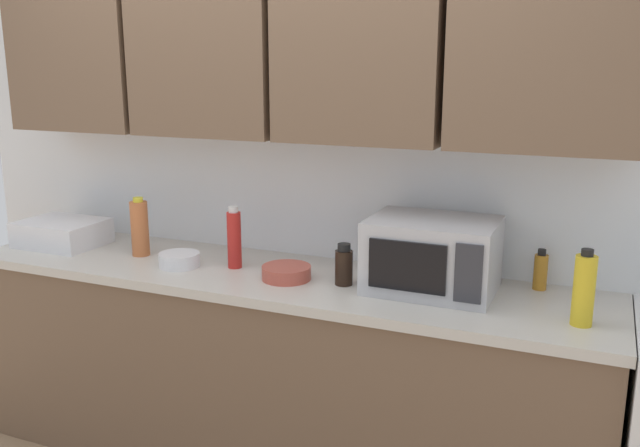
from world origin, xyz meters
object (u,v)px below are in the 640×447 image
at_px(bottle_spice_jar, 140,228).
at_px(bottle_soy_dark, 344,266).
at_px(bottle_amber_vinegar, 541,271).
at_px(bottle_yellow_mustard, 584,290).
at_px(bowl_mixing_large, 179,260).
at_px(bottle_red_sauce, 234,239).
at_px(microwave, 432,255).
at_px(dish_rack, 62,233).
at_px(bowl_ceramic_small, 286,273).

xyz_separation_m(bottle_spice_jar, bottle_soy_dark, (1.00, -0.03, -0.05)).
distance_m(bottle_soy_dark, bottle_amber_vinegar, 0.76).
bearing_deg(bottle_yellow_mustard, bowl_mixing_large, 178.88).
relative_size(bottle_red_sauce, bottle_soy_dark, 1.61).
height_order(bottle_spice_jar, bottle_amber_vinegar, bottle_spice_jar).
distance_m(microwave, bottle_spice_jar, 1.34).
height_order(bottle_yellow_mustard, bottle_amber_vinegar, bottle_yellow_mustard).
bearing_deg(bottle_amber_vinegar, bowl_mixing_large, -168.54).
bearing_deg(bottle_yellow_mustard, bottle_red_sauce, 175.39).
bearing_deg(dish_rack, bottle_red_sauce, 0.36).
bearing_deg(dish_rack, bowl_ceramic_small, -2.45).
bearing_deg(bowl_ceramic_small, bottle_red_sauce, 167.97).
bearing_deg(bottle_spice_jar, bottle_yellow_mustard, -3.35).
relative_size(microwave, bottle_soy_dark, 2.87).
bearing_deg(bowl_mixing_large, bottle_soy_dark, 3.91).
xyz_separation_m(microwave, dish_rack, (-1.80, -0.05, -0.08)).
height_order(bottle_soy_dark, bottle_amber_vinegar, bottle_soy_dark).
xyz_separation_m(bottle_red_sauce, bottle_amber_vinegar, (1.23, 0.22, -0.05)).
xyz_separation_m(bottle_red_sauce, bottle_soy_dark, (0.51, -0.03, -0.05)).
height_order(dish_rack, bowl_mixing_large, dish_rack).
xyz_separation_m(bottle_yellow_mustard, bottle_amber_vinegar, (-0.17, 0.33, -0.05)).
xyz_separation_m(bottle_red_sauce, bowl_mixing_large, (-0.23, -0.08, -0.10)).
bearing_deg(bottle_amber_vinegar, microwave, -155.74).
bearing_deg(bottle_spice_jar, bowl_ceramic_small, -4.20).
bearing_deg(bottle_soy_dark, bowl_ceramic_small, -173.28).
relative_size(dish_rack, bottle_yellow_mustard, 1.44).
relative_size(dish_rack, bowl_ceramic_small, 1.90).
bearing_deg(microwave, bowl_ceramic_small, -170.12).
relative_size(microwave, bottle_red_sauce, 1.79).
distance_m(bottle_amber_vinegar, bowl_mixing_large, 1.49).
xyz_separation_m(dish_rack, bottle_spice_jar, (0.46, 0.00, 0.07)).
distance_m(microwave, bottle_soy_dark, 0.35).
distance_m(dish_rack, bottle_red_sauce, 0.95).
bearing_deg(microwave, bowl_mixing_large, -173.51).
bearing_deg(bowl_ceramic_small, microwave, 9.88).
relative_size(bottle_yellow_mustard, bowl_mixing_large, 1.50).
height_order(dish_rack, bottle_red_sauce, bottle_red_sauce).
distance_m(dish_rack, bottle_yellow_mustard, 2.35).
distance_m(bowl_ceramic_small, bowl_mixing_large, 0.50).
bearing_deg(bottle_soy_dark, bottle_yellow_mustard, -5.33).
xyz_separation_m(bottle_amber_vinegar, bowl_mixing_large, (-1.46, -0.30, -0.04)).
height_order(microwave, bottle_spice_jar, microwave).
xyz_separation_m(bottle_spice_jar, bottle_amber_vinegar, (1.73, 0.22, -0.05)).
distance_m(bottle_spice_jar, bottle_amber_vinegar, 1.74).
height_order(microwave, bottle_amber_vinegar, microwave).
bearing_deg(bottle_yellow_mustard, microwave, 164.35).
height_order(microwave, bottle_yellow_mustard, microwave).
distance_m(bottle_red_sauce, bottle_yellow_mustard, 1.40).
xyz_separation_m(bottle_spice_jar, bottle_yellow_mustard, (1.89, -0.11, -0.00)).
distance_m(microwave, bottle_amber_vinegar, 0.43).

